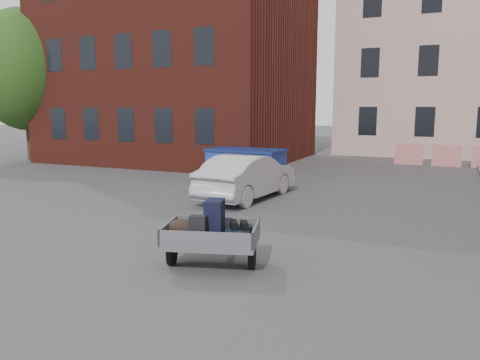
% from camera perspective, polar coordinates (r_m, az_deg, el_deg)
% --- Properties ---
extents(ground, '(120.00, 120.00, 0.00)m').
position_cam_1_polar(ground, '(10.44, -0.88, -6.65)').
color(ground, '#38383A').
rests_on(ground, ground).
extents(building_brick, '(12.00, 10.00, 14.00)m').
position_cam_1_polar(building_brick, '(26.12, -7.10, 18.11)').
color(building_brick, '#591E16').
rests_on(building_brick, ground).
extents(far_building, '(6.00, 6.00, 8.00)m').
position_cam_1_polar(far_building, '(39.47, -14.07, 10.40)').
color(far_building, maroon).
rests_on(far_building, ground).
extents(tree, '(5.28, 5.28, 8.30)m').
position_cam_1_polar(tree, '(27.27, -24.68, 13.12)').
color(tree, '#3D2B1C').
rests_on(tree, ground).
extents(barriers, '(4.70, 0.18, 1.00)m').
position_cam_1_polar(barriers, '(24.22, 23.89, 2.71)').
color(barriers, red).
rests_on(barriers, ground).
extents(trailer, '(1.84, 1.96, 1.20)m').
position_cam_1_polar(trailer, '(8.25, -3.59, -6.53)').
color(trailer, black).
rests_on(trailer, ground).
extents(dumpster, '(3.00, 1.70, 1.21)m').
position_cam_1_polar(dumpster, '(17.91, 0.70, 1.90)').
color(dumpster, '#203A9B').
rests_on(dumpster, ground).
extents(silver_car, '(1.83, 4.26, 1.37)m').
position_cam_1_polar(silver_car, '(14.37, 0.92, 0.44)').
color(silver_car, '#ABADB2').
rests_on(silver_car, ground).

